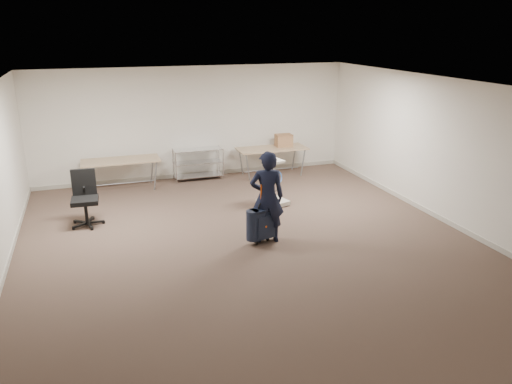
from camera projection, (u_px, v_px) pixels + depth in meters
name	position (u px, v px, depth m)	size (l,w,h in m)	color
ground	(249.00, 243.00, 8.97)	(9.00, 9.00, 0.00)	#47362B
room_shell	(228.00, 215.00, 10.19)	(8.00, 9.00, 9.00)	white
folding_table_left	(121.00, 162.00, 11.73)	(1.80, 0.75, 0.73)	tan
folding_table_right	(272.00, 150.00, 12.88)	(1.80, 0.75, 0.73)	tan
wire_shelf	(198.00, 162.00, 12.61)	(1.22, 0.47, 0.80)	silver
person	(267.00, 197.00, 8.81)	(0.61, 0.40, 1.68)	black
suitcase	(262.00, 223.00, 8.88)	(0.45, 0.33, 1.10)	black
office_chair	(86.00, 209.00, 9.73)	(0.65, 0.65, 1.08)	black
equipment_cart	(273.00, 193.00, 10.82)	(0.67, 0.67, 1.01)	white
cardboard_box	(284.00, 140.00, 13.00)	(0.42, 0.31, 0.31)	olive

